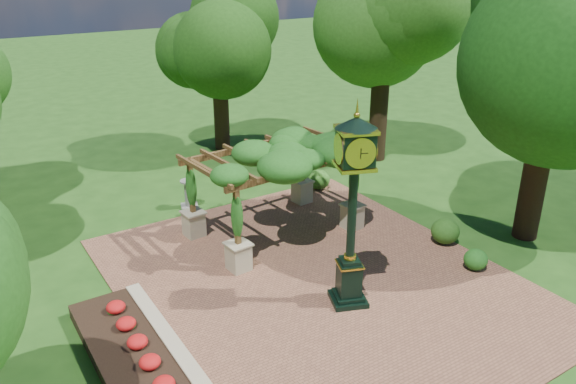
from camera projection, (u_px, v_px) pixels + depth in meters
ground at (339, 298)px, 14.99m from camera, size 120.00×120.00×0.00m
brick_plaza at (317, 281)px, 15.75m from camera, size 10.00×12.00×0.04m
border_wall at (168, 341)px, 13.00m from camera, size 0.35×5.00×0.40m
flower_bed at (130, 356)px, 12.56m from camera, size 1.50×5.00×0.36m
pedestal_clock at (353, 196)px, 13.62m from camera, size 1.31×1.31×5.11m
pergola at (273, 156)px, 17.51m from camera, size 5.42×3.64×3.26m
sundial at (189, 196)px, 20.17m from camera, size 0.75×0.75×1.07m
shrub_front at (476, 259)px, 16.20m from camera, size 0.69×0.69×0.62m
shrub_mid at (445, 231)px, 17.67m from camera, size 1.03×1.03×0.80m
shrub_back at (319, 179)px, 21.79m from camera, size 1.01×1.01×0.76m
tree_north at (218, 39)px, 24.70m from camera, size 3.77×3.77×7.37m
tree_east_near at (558, 50)px, 15.99m from camera, size 5.86×5.86×8.68m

